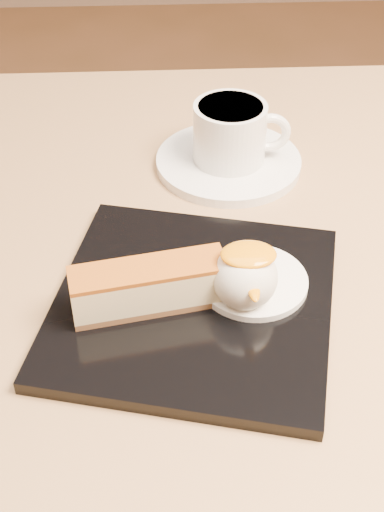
{
  "coord_description": "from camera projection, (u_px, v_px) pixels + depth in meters",
  "views": [
    {
      "loc": [
        -0.05,
        -0.45,
        1.13
      ],
      "look_at": [
        -0.02,
        -0.02,
        0.76
      ],
      "focal_mm": 50.0,
      "sensor_mm": 36.0,
      "label": 1
    }
  ],
  "objects": [
    {
      "name": "ice_cream_scoop",
      "position": [
        245.0,
        277.0,
        0.55
      ],
      "size": [
        0.05,
        0.05,
        0.05
      ],
      "primitive_type": "sphere",
      "color": "white",
      "rests_on": "cream_smear"
    },
    {
      "name": "mint_sprig",
      "position": [
        215.0,
        259.0,
        0.6
      ],
      "size": [
        0.04,
        0.03,
        0.0
      ],
      "color": "#2D8B3F",
      "rests_on": "cream_smear"
    },
    {
      "name": "coffee_cup",
      "position": [
        232.0,
        132.0,
        0.72
      ],
      "size": [
        0.1,
        0.07,
        0.06
      ],
      "rotation": [
        0.0,
        0.0,
        -0.05
      ],
      "color": "white",
      "rests_on": "saucer"
    },
    {
      "name": "mango_sauce",
      "position": [
        249.0,
        254.0,
        0.54
      ],
      "size": [
        0.04,
        0.03,
        0.01
      ],
      "primitive_type": "ellipsoid",
      "color": "orange",
      "rests_on": "ice_cream_scoop"
    },
    {
      "name": "table",
      "position": [
        216.0,
        394.0,
        0.71
      ],
      "size": [
        0.8,
        0.8,
        0.72
      ],
      "color": "black",
      "rests_on": "ground"
    },
    {
      "name": "dessert_plate",
      "position": [
        193.0,
        304.0,
        0.58
      ],
      "size": [
        0.27,
        0.27,
        0.01
      ],
      "primitive_type": "cube",
      "rotation": [
        0.0,
        0.0,
        -0.24
      ],
      "color": "black",
      "rests_on": "table"
    },
    {
      "name": "cheesecake",
      "position": [
        149.0,
        286.0,
        0.56
      ],
      "size": [
        0.13,
        0.06,
        0.04
      ],
      "rotation": [
        0.0,
        0.0,
        0.19
      ],
      "color": "brown",
      "rests_on": "dessert_plate"
    },
    {
      "name": "saucer",
      "position": [
        228.0,
        162.0,
        0.74
      ],
      "size": [
        0.15,
        0.15,
        0.01
      ],
      "primitive_type": "cylinder",
      "color": "white",
      "rests_on": "table"
    },
    {
      "name": "cream_smear",
      "position": [
        253.0,
        281.0,
        0.58
      ],
      "size": [
        0.09,
        0.09,
        0.01
      ],
      "primitive_type": "cylinder",
      "color": "white",
      "rests_on": "dessert_plate"
    }
  ]
}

